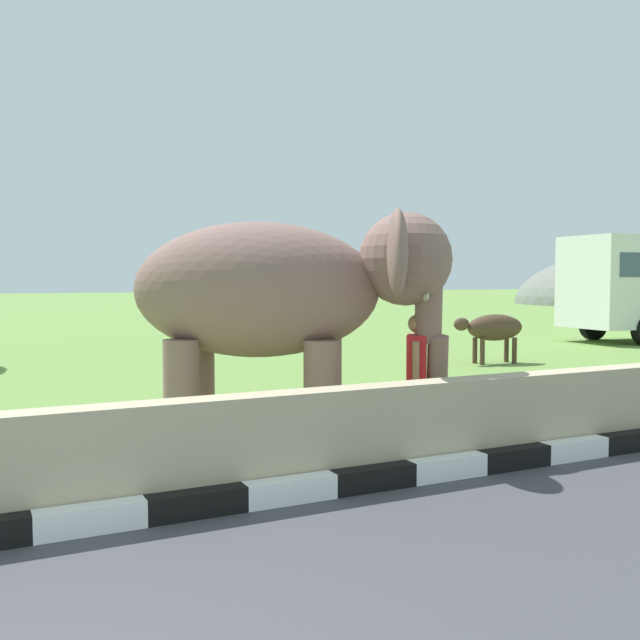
% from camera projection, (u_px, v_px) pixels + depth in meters
% --- Properties ---
extents(barrier_parapet, '(28.00, 0.36, 1.00)m').
position_uv_depth(barrier_parapet, '(197.00, 453.00, 6.55)').
color(barrier_parapet, tan).
rests_on(barrier_parapet, ground_plane).
extents(elephant, '(3.95, 3.43, 2.93)m').
position_uv_depth(elephant, '(285.00, 294.00, 8.93)').
color(elephant, '#7F5E57').
rests_on(elephant, ground_plane).
extents(person_handler, '(0.46, 0.58, 1.66)m').
position_uv_depth(person_handler, '(417.00, 372.00, 8.98)').
color(person_handler, navy).
rests_on(person_handler, ground_plane).
extents(cow_near, '(1.92, 0.82, 1.23)m').
position_uv_depth(cow_near, '(493.00, 329.00, 17.65)').
color(cow_near, '#473323').
rests_on(cow_near, ground_plane).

